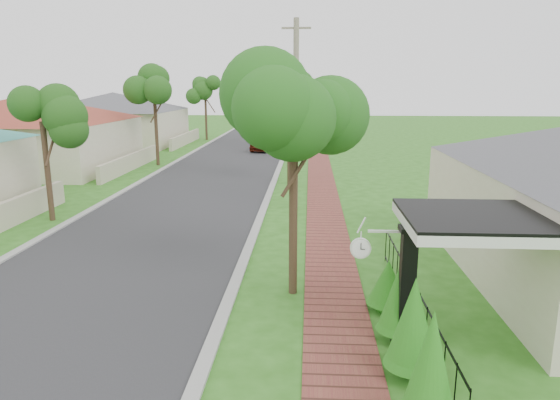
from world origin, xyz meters
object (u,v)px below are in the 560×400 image
(parked_car_red, at_px, (266,142))
(near_tree, at_px, (294,114))
(porch_post, at_px, (406,294))
(parked_car_white, at_px, (276,131))
(utility_pole, at_px, (296,115))
(station_clock, at_px, (362,247))

(parked_car_red, bearing_deg, near_tree, -71.68)
(porch_post, height_order, parked_car_red, porch_post)
(parked_car_red, distance_m, parked_car_white, 9.97)
(near_tree, bearing_deg, parked_car_white, 94.46)
(utility_pole, height_order, station_clock, utility_pole)
(parked_car_red, height_order, near_tree, near_tree)
(parked_car_white, bearing_deg, utility_pole, -81.64)
(parked_car_white, bearing_deg, porch_post, -79.64)
(porch_post, bearing_deg, parked_car_red, 100.15)
(utility_pole, bearing_deg, porch_post, -77.69)
(station_clock, bearing_deg, near_tree, 125.32)
(parked_car_red, xyz_separation_m, parked_car_white, (0.20, 9.96, 0.04))
(parked_car_red, relative_size, near_tree, 0.74)
(utility_pole, bearing_deg, parked_car_red, 98.81)
(porch_post, xyz_separation_m, near_tree, (-2.35, 2.50, 3.40))
(porch_post, bearing_deg, station_clock, 155.11)
(near_tree, bearing_deg, station_clock, -54.68)
(porch_post, distance_m, near_tree, 4.83)
(porch_post, xyz_separation_m, station_clock, (-0.86, 0.40, 0.83))
(near_tree, distance_m, utility_pole, 9.30)
(parked_car_white, xyz_separation_m, utility_pole, (2.78, -29.20, 3.22))
(parked_car_red, xyz_separation_m, utility_pole, (2.98, -19.23, 3.26))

